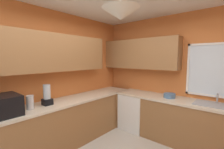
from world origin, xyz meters
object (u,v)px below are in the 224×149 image
microwave (5,105)px  bowl (169,96)px  blender_appliance (47,96)px  dishwasher (135,111)px  kettle (30,102)px  sink_assembly (216,105)px

microwave → bowl: bearing=59.7°
bowl → blender_appliance: blender_appliance is taller
dishwasher → kettle: 2.30m
microwave → sink_assembly: (2.27, 2.51, -0.14)m
kettle → blender_appliance: size_ratio=0.63×
microwave → bowl: (1.46, 2.50, -0.10)m
sink_assembly → dishwasher: bearing=-178.7°
bowl → kettle: bearing=-123.7°
dishwasher → sink_assembly: bearing=1.3°
sink_assembly → bowl: size_ratio=2.88×
kettle → sink_assembly: bearing=44.0°
kettle → blender_appliance: bearing=93.9°
kettle → microwave: bearing=-93.4°
kettle → blender_appliance: blender_appliance is taller
bowl → blender_appliance: bearing=-128.0°
bowl → blender_appliance: (-1.46, -1.87, 0.12)m
kettle → bowl: bearing=56.3°
blender_appliance → kettle: bearing=-86.1°
microwave → bowl: 2.90m
microwave → blender_appliance: 0.63m
microwave → dishwasher: bearing=75.0°
microwave → sink_assembly: size_ratio=0.72×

